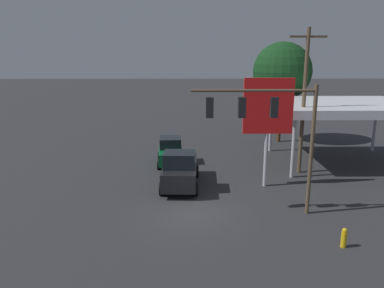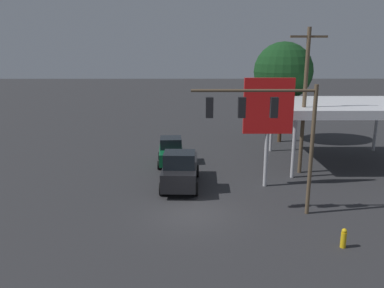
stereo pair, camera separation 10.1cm
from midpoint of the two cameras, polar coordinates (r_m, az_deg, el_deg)
The scene contains 9 objects.
ground_plane at distance 19.79m, azimuth -0.08°, elevation -10.56°, with size 200.00×200.00×0.00m, color #2D2D30.
traffic_signal_assembly at distance 18.73m, azimuth 11.33°, elevation 3.58°, with size 6.13×0.43×6.67m.
utility_pole at distance 26.14m, azimuth 16.59°, elevation 6.64°, with size 2.40×0.26×9.73m.
gas_station_canopy at distance 29.72m, azimuth 21.76°, elevation 5.28°, with size 9.97×8.12×4.59m.
price_sign at distance 22.88m, azimuth 11.39°, elevation 5.14°, with size 2.98×0.27×6.71m.
pickup_parked at distance 23.22m, azimuth -1.95°, elevation -3.87°, with size 2.40×5.27×2.40m.
hatchback_crossing at distance 27.92m, azimuth -3.40°, elevation -1.17°, with size 2.12×3.89×1.97m.
street_tree at distance 35.11m, azimuth 13.50°, elevation 10.67°, with size 5.25×5.25×9.09m.
fire_hydrant at distance 17.75m, azimuth 21.99°, elevation -13.10°, with size 0.24×0.24×0.88m.
Camera 1 is at (0.23, 18.01, 8.19)m, focal length 35.00 mm.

